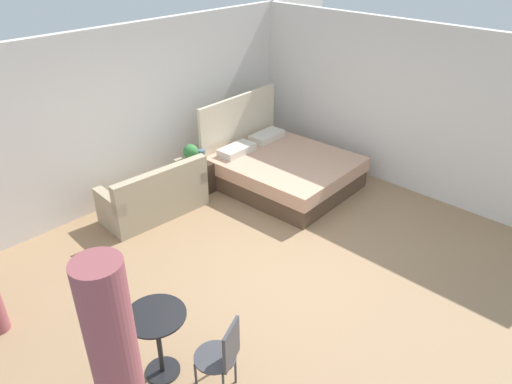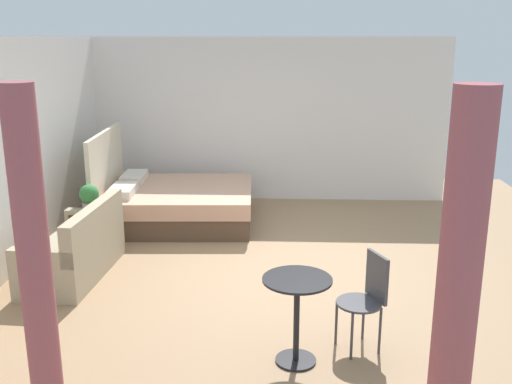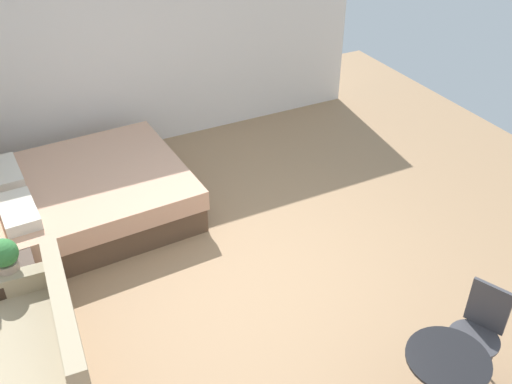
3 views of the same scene
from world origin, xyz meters
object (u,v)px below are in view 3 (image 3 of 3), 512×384
object	(u,v)px
nightstand	(14,289)
balcony_table	(442,380)
couch	(42,354)
vase	(3,251)
potted_plant	(5,257)
cafe_chair_near_window	(480,325)
bed	(79,197)

from	to	relation	value
nightstand	balcony_table	size ratio (longest dim) A/B	0.69
balcony_table	nightstand	bearing A→B (deg)	44.19
couch	vase	size ratio (longest dim) A/B	8.31
couch	vase	distance (m)	1.06
potted_plant	balcony_table	world-z (taller)	potted_plant
potted_plant	cafe_chair_near_window	distance (m)	3.86
potted_plant	balcony_table	xyz separation A→B (m)	(-2.51, -2.53, -0.19)
vase	balcony_table	size ratio (longest dim) A/B	0.25
couch	cafe_chair_near_window	distance (m)	3.40
potted_plant	couch	bearing A→B (deg)	-174.29
vase	cafe_chair_near_window	size ratio (longest dim) A/B	0.22
cafe_chair_near_window	nightstand	bearing A→B (deg)	53.31
vase	cafe_chair_near_window	distance (m)	4.00
nightstand	potted_plant	bearing A→B (deg)	-175.25
bed	potted_plant	bearing A→B (deg)	146.08
nightstand	vase	distance (m)	0.37
nightstand	cafe_chair_near_window	size ratio (longest dim) A/B	0.60
couch	vase	xyz separation A→B (m)	(1.01, 0.09, 0.32)
vase	balcony_table	bearing A→B (deg)	-137.11
couch	nightstand	size ratio (longest dim) A/B	3.05
vase	couch	bearing A→B (deg)	-175.12
balcony_table	vase	bearing A→B (deg)	42.89
nightstand	potted_plant	world-z (taller)	potted_plant
couch	cafe_chair_near_window	xyz separation A→B (m)	(-1.46, -3.06, 0.23)
couch	vase	world-z (taller)	couch
vase	cafe_chair_near_window	world-z (taller)	cafe_chair_near_window
nightstand	balcony_table	world-z (taller)	balcony_table
balcony_table	cafe_chair_near_window	distance (m)	0.67
bed	potted_plant	xyz separation A→B (m)	(-1.23, 0.83, 0.41)
potted_plant	vase	size ratio (longest dim) A/B	1.87
cafe_chair_near_window	potted_plant	bearing A→B (deg)	54.43
bed	couch	bearing A→B (deg)	159.69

